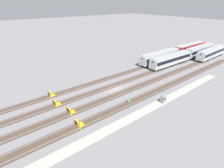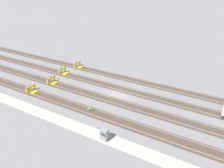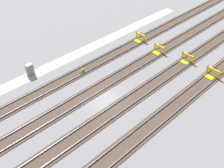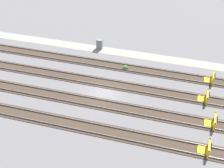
{
  "view_description": "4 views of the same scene",
  "coord_description": "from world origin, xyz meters",
  "px_view_note": "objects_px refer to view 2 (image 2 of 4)",
  "views": [
    {
      "loc": [
        -23.74,
        -28.46,
        19.17
      ],
      "look_at": [
        -1.15,
        0.0,
        1.8
      ],
      "focal_mm": 28.0,
      "sensor_mm": 36.0,
      "label": 1
    },
    {
      "loc": [
        15.06,
        -28.57,
        18.56
      ],
      "look_at": [
        -1.15,
        0.0,
        1.8
      ],
      "focal_mm": 35.0,
      "sensor_mm": 36.0,
      "label": 2
    },
    {
      "loc": [
        15.38,
        17.32,
        21.56
      ],
      "look_at": [
        -1.15,
        0.0,
        1.8
      ],
      "focal_mm": 42.0,
      "sensor_mm": 36.0,
      "label": 3
    },
    {
      "loc": [
        -9.55,
        30.23,
        26.34
      ],
      "look_at": [
        -1.15,
        0.0,
        1.8
      ],
      "focal_mm": 50.0,
      "sensor_mm": 36.0,
      "label": 4
    }
  ],
  "objects_px": {
    "bumper_stop_near_inner_track": "(52,81)",
    "weed_clump": "(90,109)",
    "bumper_stop_middle_track": "(63,72)",
    "electrical_cabinet": "(105,135)",
    "bumper_stop_far_inner_track": "(78,65)",
    "bumper_stop_nearest_track": "(32,89)"
  },
  "relations": [
    {
      "from": "bumper_stop_near_inner_track",
      "to": "weed_clump",
      "type": "bearing_deg",
      "value": -19.23
    },
    {
      "from": "bumper_stop_near_inner_track",
      "to": "bumper_stop_middle_track",
      "type": "xyz_separation_m",
      "value": [
        -1.01,
        4.32,
        0.0
      ]
    },
    {
      "from": "bumper_stop_near_inner_track",
      "to": "electrical_cabinet",
      "type": "xyz_separation_m",
      "value": [
        16.74,
        -8.52,
        0.29
      ]
    },
    {
      "from": "bumper_stop_middle_track",
      "to": "bumper_stop_far_inner_track",
      "type": "distance_m",
      "value": 4.35
    },
    {
      "from": "bumper_stop_middle_track",
      "to": "weed_clump",
      "type": "relative_size",
      "value": 2.18
    },
    {
      "from": "bumper_stop_nearest_track",
      "to": "bumper_stop_near_inner_track",
      "type": "height_order",
      "value": "same"
    },
    {
      "from": "bumper_stop_nearest_track",
      "to": "bumper_stop_middle_track",
      "type": "relative_size",
      "value": 1.0
    },
    {
      "from": "bumper_stop_nearest_track",
      "to": "electrical_cabinet",
      "type": "xyz_separation_m",
      "value": [
        17.37,
        -4.21,
        0.29
      ]
    },
    {
      "from": "bumper_stop_middle_track",
      "to": "bumper_stop_far_inner_track",
      "type": "xyz_separation_m",
      "value": [
        0.54,
        4.32,
        0.0
      ]
    },
    {
      "from": "bumper_stop_middle_track",
      "to": "electrical_cabinet",
      "type": "xyz_separation_m",
      "value": [
        17.75,
        -12.84,
        0.29
      ]
    },
    {
      "from": "electrical_cabinet",
      "to": "weed_clump",
      "type": "height_order",
      "value": "electrical_cabinet"
    },
    {
      "from": "bumper_stop_near_inner_track",
      "to": "electrical_cabinet",
      "type": "bearing_deg",
      "value": -26.99
    },
    {
      "from": "bumper_stop_near_inner_track",
      "to": "weed_clump",
      "type": "relative_size",
      "value": 2.17
    },
    {
      "from": "bumper_stop_near_inner_track",
      "to": "bumper_stop_far_inner_track",
      "type": "xyz_separation_m",
      "value": [
        -0.48,
        8.64,
        0.0
      ]
    },
    {
      "from": "bumper_stop_nearest_track",
      "to": "bumper_stop_middle_track",
      "type": "height_order",
      "value": "same"
    },
    {
      "from": "bumper_stop_nearest_track",
      "to": "bumper_stop_near_inner_track",
      "type": "bearing_deg",
      "value": 81.69
    },
    {
      "from": "bumper_stop_near_inner_track",
      "to": "weed_clump",
      "type": "height_order",
      "value": "bumper_stop_near_inner_track"
    },
    {
      "from": "electrical_cabinet",
      "to": "weed_clump",
      "type": "distance_m",
      "value": 6.98
    },
    {
      "from": "electrical_cabinet",
      "to": "weed_clump",
      "type": "bearing_deg",
      "value": 139.4
    },
    {
      "from": "bumper_stop_far_inner_track",
      "to": "weed_clump",
      "type": "xyz_separation_m",
      "value": [
        11.93,
        -12.63,
        -0.27
      ]
    },
    {
      "from": "bumper_stop_near_inner_track",
      "to": "bumper_stop_middle_track",
      "type": "distance_m",
      "value": 4.44
    },
    {
      "from": "bumper_stop_middle_track",
      "to": "bumper_stop_far_inner_track",
      "type": "height_order",
      "value": "same"
    }
  ]
}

